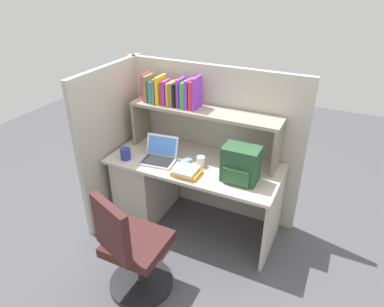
% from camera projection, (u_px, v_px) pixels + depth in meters
% --- Properties ---
extents(ground_plane, '(8.00, 8.00, 0.00)m').
position_uv_depth(ground_plane, '(194.00, 224.00, 3.52)').
color(ground_plane, '#4C4C51').
extents(desk, '(1.60, 0.70, 0.73)m').
position_uv_depth(desk, '(160.00, 182.00, 3.47)').
color(desk, beige).
rests_on(desk, ground_plane).
extents(cubicle_partition_rear, '(1.84, 0.05, 1.55)m').
position_uv_depth(cubicle_partition_rear, '(211.00, 142.00, 3.45)').
color(cubicle_partition_rear, '#B2ADA0').
rests_on(cubicle_partition_rear, ground_plane).
extents(cubicle_partition_left, '(0.05, 1.06, 1.55)m').
position_uv_depth(cubicle_partition_left, '(116.00, 142.00, 3.43)').
color(cubicle_partition_left, '#B2ADA0').
rests_on(cubicle_partition_left, ground_plane).
extents(overhead_hutch, '(1.44, 0.28, 0.45)m').
position_uv_depth(overhead_hutch, '(204.00, 120.00, 3.16)').
color(overhead_hutch, gray).
rests_on(overhead_hutch, desk).
extents(reference_books_on_shelf, '(0.56, 0.18, 0.29)m').
position_uv_depth(reference_books_on_shelf, '(172.00, 92.00, 3.18)').
color(reference_books_on_shelf, red).
rests_on(reference_books_on_shelf, overhead_hutch).
extents(laptop, '(0.34, 0.30, 0.22)m').
position_uv_depth(laptop, '(159.00, 156.00, 3.18)').
color(laptop, '#B7BABF').
rests_on(laptop, desk).
extents(backpack, '(0.30, 0.22, 0.31)m').
position_uv_depth(backpack, '(241.00, 165.00, 2.84)').
color(backpack, '#264C2D').
rests_on(backpack, desk).
extents(computer_mouse, '(0.10, 0.12, 0.03)m').
position_uv_depth(computer_mouse, '(186.00, 161.00, 3.15)').
color(computer_mouse, '#7299C6').
rests_on(computer_mouse, desk).
extents(paper_cup, '(0.08, 0.08, 0.09)m').
position_uv_depth(paper_cup, '(201.00, 161.00, 3.10)').
color(paper_cup, white).
rests_on(paper_cup, desk).
extents(snack_canister, '(0.10, 0.10, 0.11)m').
position_uv_depth(snack_canister, '(125.00, 154.00, 3.21)').
color(snack_canister, navy).
rests_on(snack_canister, desk).
extents(desk_book_stack, '(0.24, 0.19, 0.06)m').
position_uv_depth(desk_book_stack, '(186.00, 172.00, 2.97)').
color(desk_book_stack, orange).
rests_on(desk_book_stack, desk).
extents(office_chair, '(0.53, 0.55, 0.93)m').
position_uv_depth(office_chair, '(132.00, 252.00, 2.63)').
color(office_chair, black).
rests_on(office_chair, ground_plane).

